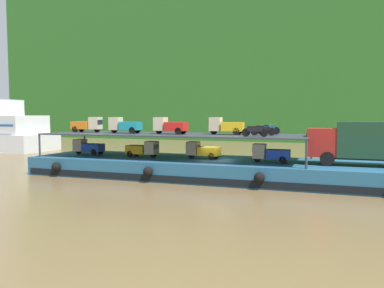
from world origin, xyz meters
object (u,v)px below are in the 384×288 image
covered_lorry (361,142)px  motorcycle_upper_stbd (268,129)px  mini_truck_lower_fore (271,153)px  mini_truck_upper_bow (226,126)px  mini_truck_upper_mid (125,125)px  cargo_barge (216,169)px  mini_truck_upper_fore (170,126)px  mini_truck_upper_stern (87,125)px  mini_truck_lower_stern (88,147)px  motorcycle_upper_port (255,131)px  mini_truck_lower_aft (143,149)px  mini_truck_lower_mid (203,150)px  motorcycle_upper_centre (263,130)px

covered_lorry → motorcycle_upper_stbd: covered_lorry is taller
mini_truck_lower_fore → mini_truck_upper_bow: size_ratio=0.99×
covered_lorry → mini_truck_upper_mid: bearing=-179.7°
cargo_barge → mini_truck_upper_fore: mini_truck_upper_fore is taller
mini_truck_lower_fore → mini_truck_upper_stern: (-16.77, 0.82, 2.00)m
mini_truck_lower_stern → motorcycle_upper_port: motorcycle_upper_port is taller
covered_lorry → mini_truck_lower_fore: size_ratio=2.86×
mini_truck_upper_stern → motorcycle_upper_stbd: 16.24m
mini_truck_lower_stern → mini_truck_upper_fore: 8.48m
covered_lorry → mini_truck_lower_aft: 17.06m
mini_truck_lower_stern → mini_truck_upper_mid: size_ratio=0.99×
covered_lorry → mini_truck_lower_stern: covered_lorry is taller
mini_truck_lower_aft → mini_truck_upper_stern: 6.37m
mini_truck_upper_mid → motorcycle_upper_port: 11.73m
mini_truck_lower_stern → mini_truck_upper_stern: (-0.28, 0.38, 2.00)m
mini_truck_lower_mid → motorcycle_upper_port: size_ratio=1.47×
mini_truck_upper_stern → mini_truck_upper_fore: 8.54m
cargo_barge → mini_truck_upper_stern: (-12.41, 0.43, 3.44)m
motorcycle_upper_centre → mini_truck_lower_stern: bearing=179.9°
covered_lorry → mini_truck_lower_fore: (-6.27, -0.26, -1.00)m
mini_truck_lower_mid → mini_truck_upper_mid: mini_truck_upper_mid is taller
motorcycle_upper_port → motorcycle_upper_stbd: bearing=85.3°
mini_truck_upper_mid → mini_truck_lower_stern: bearing=176.0°
mini_truck_lower_aft → motorcycle_upper_port: 10.12m
mini_truck_lower_stern → cargo_barge: bearing=-0.2°
cargo_barge → mini_truck_lower_fore: 4.61m
mini_truck_lower_fore → mini_truck_lower_mid: bearing=172.8°
covered_lorry → mini_truck_upper_mid: size_ratio=2.82×
mini_truck_upper_stern → covered_lorry: bearing=-1.4°
mini_truck_upper_stern → motorcycle_upper_port: bearing=-8.5°
mini_truck_lower_fore → motorcycle_upper_centre: motorcycle_upper_centre is taller
motorcycle_upper_centre → motorcycle_upper_port: bearing=-97.4°
mini_truck_upper_fore → motorcycle_upper_centre: 7.59m
mini_truck_upper_fore → mini_truck_lower_fore: bearing=-0.4°
mini_truck_upper_bow → motorcycle_upper_centre: (3.06, -0.51, -0.26)m
mini_truck_upper_fore → motorcycle_upper_centre: mini_truck_upper_fore is taller
motorcycle_upper_centre → mini_truck_upper_mid: bearing=-178.8°
mini_truck_upper_bow → cargo_barge: bearing=-139.0°
motorcycle_upper_centre → motorcycle_upper_stbd: same height
mini_truck_upper_fore → mini_truck_upper_mid: bearing=178.7°
mini_truck_lower_fore → mini_truck_upper_mid: (-12.54, 0.16, 2.00)m
motorcycle_upper_stbd → mini_truck_upper_fore: bearing=-163.2°
mini_truck_upper_mid → motorcycle_upper_port: mini_truck_upper_mid is taller
mini_truck_lower_stern → covered_lorry: bearing=-0.4°
mini_truck_lower_stern → motorcycle_upper_stbd: motorcycle_upper_stbd is taller
covered_lorry → mini_truck_upper_bow: bearing=176.2°
mini_truck_upper_mid → motorcycle_upper_stbd: bearing=10.5°
mini_truck_lower_stern → mini_truck_lower_mid: 10.86m
mini_truck_lower_fore → mini_truck_upper_fore: bearing=179.6°
mini_truck_lower_mid → motorcycle_upper_stbd: bearing=18.3°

